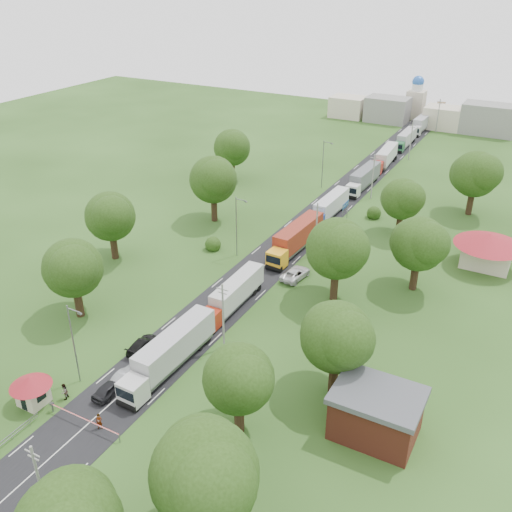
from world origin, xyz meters
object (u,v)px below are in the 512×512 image
Objects in this scene: boom_barrier at (74,415)px; car_lane_mid at (125,376)px; truck_0 at (170,352)px; pedestrian_near at (99,422)px; info_sign at (345,208)px; guard_booth at (31,387)px; car_lane_front at (110,388)px.

car_lane_mid is at bearing 87.24° from boom_barrier.
truck_0 is 3.71× the size of car_lane_mid.
car_lane_mid is at bearing 88.86° from pedestrian_near.
info_sign reaches higher than car_lane_mid.
guard_booth is at bearing -128.39° from truck_0.
info_sign reaches higher than pedestrian_near.
pedestrian_near is (8.71, 0.50, -1.26)m from guard_booth.
car_lane_front is at bearing 88.28° from car_lane_mid.
boom_barrier is at bearing 168.78° from pedestrian_near.
pedestrian_near is (2.87, 0.50, 0.02)m from boom_barrier.
pedestrian_near reaches higher than car_lane_mid.
info_sign reaches higher than boom_barrier.
guard_booth is (-5.84, -0.00, 1.27)m from boom_barrier.
car_lane_mid is (6.20, 7.41, -1.48)m from guard_booth.
boom_barrier is 2.10× the size of guard_booth.
truck_0 is (9.32, 11.77, 0.11)m from guard_booth.
car_lane_front is 2.48× the size of pedestrian_near.
car_lane_front is at bearing -96.43° from info_sign.
boom_barrier is 2.21× the size of car_lane_mid.
truck_0 is (3.48, 11.76, 1.39)m from boom_barrier.
guard_booth is 61.27m from info_sign.
car_lane_mid reaches higher than boom_barrier.
truck_0 reaches higher than info_sign.
car_lane_mid is at bearing 50.08° from guard_booth.
car_lane_front is (-6.20, -55.00, -2.24)m from info_sign.
info_sign is 0.91× the size of car_lane_front.
boom_barrier is 5.98m from guard_booth.
pedestrian_near is at bearing 108.25° from car_lane_mid.
guard_booth is at bearing 41.55° from car_lane_front.
info_sign is at bearing 86.35° from truck_0.
truck_0 is 8.55× the size of pedestrian_near.
info_sign reaches higher than car_lane_front.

